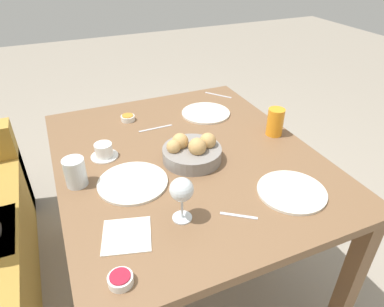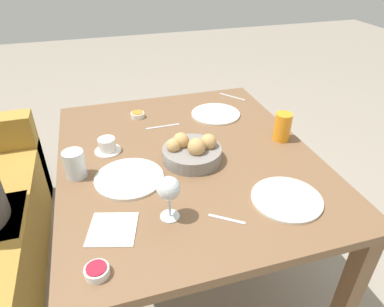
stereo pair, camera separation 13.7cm
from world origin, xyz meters
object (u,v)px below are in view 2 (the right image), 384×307
fork_silver (163,126)px  spoon_coffee (227,219)px  napkin (113,229)px  water_tumbler (75,164)px  juice_glass (283,127)px  jam_bowl_honey (138,115)px  plate_near_left (287,199)px  knife_silver (232,97)px  coffee_cup (107,146)px  plate_near_right (216,114)px  bread_basket (192,151)px  wine_glass (169,190)px  jam_bowl_berry (97,271)px  plate_far_center (129,178)px

fork_silver → spoon_coffee: size_ratio=1.54×
spoon_coffee → napkin: napkin is taller
water_tumbler → napkin: water_tumbler is taller
juice_glass → spoon_coffee: size_ratio=1.18×
napkin → jam_bowl_honey: bearing=-14.7°
plate_near_left → knife_silver: bearing=-10.1°
juice_glass → napkin: (-0.35, 0.77, -0.06)m
coffee_cup → knife_silver: size_ratio=0.83×
knife_silver → fork_silver: bearing=117.5°
plate_near_right → napkin: plate_near_right is taller
bread_basket → coffee_cup: (0.16, 0.32, -0.01)m
water_tumbler → jam_bowl_honey: bearing=-34.9°
bread_basket → water_tumbler: 0.45m
napkin → spoon_coffee: bearing=-99.4°
wine_glass → jam_bowl_berry: size_ratio=2.31×
wine_glass → jam_bowl_honey: 0.75m
fork_silver → jam_bowl_berry: bearing=155.6°
jam_bowl_honey → plate_near_right: bearing=-102.7°
bread_basket → fork_silver: bearing=9.6°
jam_bowl_honey → juice_glass: bearing=-124.9°
plate_near_right → wine_glass: bearing=149.0°
plate_near_right → jam_bowl_honey: 0.39m
wine_glass → jam_bowl_berry: wine_glass is taller
coffee_cup → napkin: (-0.47, 0.03, -0.03)m
juice_glass → plate_far_center: bearing=98.2°
bread_basket → coffee_cup: bread_basket is taller
jam_bowl_berry → fork_silver: (0.77, -0.35, -0.01)m
jam_bowl_berry → jam_bowl_honey: bearing=-15.5°
jam_bowl_berry → jam_bowl_honey: (0.90, -0.25, 0.00)m
juice_glass → wine_glass: wine_glass is taller
plate_far_center → wine_glass: bearing=-157.7°
fork_silver → knife_silver: same height
bread_basket → napkin: size_ratio=1.32×
fork_silver → juice_glass: bearing=-119.3°
plate_far_center → jam_bowl_honey: jam_bowl_honey is taller
plate_near_left → spoon_coffee: 0.23m
plate_far_center → napkin: 0.26m
plate_near_left → jam_bowl_honey: (0.78, 0.39, 0.01)m
bread_basket → jam_bowl_honey: size_ratio=3.52×
wine_glass → spoon_coffee: bearing=-110.3°
coffee_cup → plate_far_center: bearing=-164.9°
bread_basket → plate_near_right: (0.36, -0.23, -0.04)m
wine_glass → spoon_coffee: wine_glass is taller
water_tumbler → bread_basket: bearing=-92.3°
knife_silver → spoon_coffee: bearing=156.8°
plate_near_left → plate_near_right: 0.69m
coffee_cup → spoon_coffee: size_ratio=1.05×
wine_glass → juice_glass: bearing=-60.0°
water_tumbler → spoon_coffee: water_tumbler is taller
plate_near_right → water_tumbler: water_tumbler is taller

